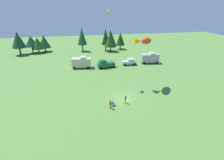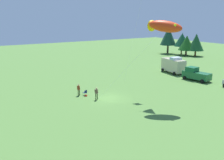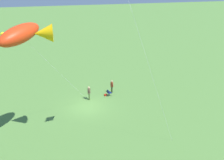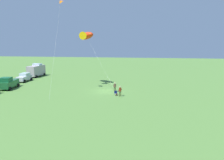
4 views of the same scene
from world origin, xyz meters
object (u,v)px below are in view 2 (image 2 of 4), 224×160
(van_camper_beige, at_px, (173,65))
(kite_large_fish, at_px, (163,26))
(backpack_on_grass, at_px, (86,96))
(person_kite_flyer, at_px, (96,92))
(folding_chair, at_px, (85,92))
(truck_green_flatbed, at_px, (196,74))
(person_spectator, at_px, (79,89))

(van_camper_beige, height_order, kite_large_fish, kite_large_fish)
(backpack_on_grass, bearing_deg, van_camper_beige, 102.16)
(person_kite_flyer, distance_m, folding_chair, 2.65)
(backpack_on_grass, relative_size, van_camper_beige, 0.06)
(backpack_on_grass, xyz_separation_m, kite_large_fish, (7.71, 7.30, 10.02))
(folding_chair, height_order, backpack_on_grass, folding_chair)
(folding_chair, height_order, truck_green_flatbed, truck_green_flatbed)
(person_spectator, height_order, kite_large_fish, kite_large_fish)
(person_spectator, distance_m, truck_green_flatbed, 22.22)
(person_spectator, relative_size, kite_large_fish, 0.16)
(person_spectator, bearing_deg, truck_green_flatbed, -106.46)
(person_kite_flyer, relative_size, van_camper_beige, 0.31)
(truck_green_flatbed, bearing_deg, person_kite_flyer, 82.79)
(kite_large_fish, bearing_deg, truck_green_flatbed, 112.31)
(person_kite_flyer, distance_m, backpack_on_grass, 2.39)
(backpack_on_grass, bearing_deg, kite_large_fish, 43.42)
(van_camper_beige, bearing_deg, backpack_on_grass, -70.00)
(person_spectator, bearing_deg, kite_large_fish, -146.34)
(person_spectator, bearing_deg, folding_chair, -132.79)
(truck_green_flatbed, height_order, kite_large_fish, kite_large_fish)
(van_camper_beige, bearing_deg, person_spectator, -72.59)
(person_kite_flyer, bearing_deg, backpack_on_grass, 23.20)
(backpack_on_grass, bearing_deg, truck_green_flatbed, 84.79)
(folding_chair, distance_m, backpack_on_grass, 0.57)
(person_spectator, xyz_separation_m, van_camper_beige, (-3.92, 23.25, 0.62))
(folding_chair, xyz_separation_m, kite_large_fish, (8.13, 7.19, 9.65))
(person_kite_flyer, distance_m, truck_green_flatbed, 20.76)
(kite_large_fish, bearing_deg, person_spectator, -137.36)
(person_kite_flyer, bearing_deg, folding_chair, 18.29)
(person_spectator, distance_m, kite_large_fish, 14.89)
(person_kite_flyer, xyz_separation_m, backpack_on_grass, (-2.13, -0.59, -0.91))
(backpack_on_grass, height_order, van_camper_beige, van_camper_beige)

